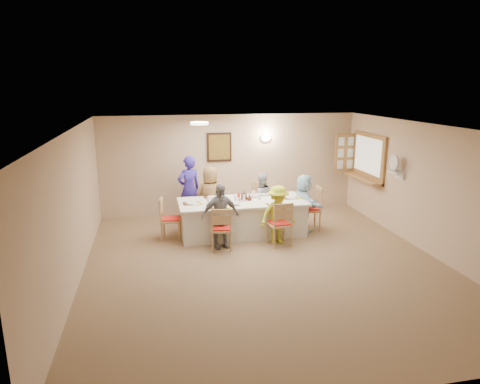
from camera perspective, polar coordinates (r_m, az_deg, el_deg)
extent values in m
plane|color=olive|center=(7.96, 3.52, -9.71)|extent=(7.00, 7.00, 0.00)
plane|color=tan|center=(10.87, -1.24, 3.73)|extent=(6.50, 0.00, 6.50)
plane|color=tan|center=(4.48, 15.92, -12.49)|extent=(6.50, 0.00, 6.50)
plane|color=tan|center=(7.40, -21.41, -2.28)|extent=(0.00, 7.00, 7.00)
plane|color=tan|center=(8.96, 24.15, 0.20)|extent=(0.00, 7.00, 7.00)
plane|color=white|center=(7.32, 3.82, 8.50)|extent=(7.00, 7.00, 0.00)
cube|color=black|center=(10.72, -2.80, 6.00)|extent=(0.62, 0.04, 0.72)
cube|color=black|center=(10.70, -2.78, 5.98)|extent=(0.52, 0.02, 0.62)
ellipsoid|color=white|center=(10.92, 3.49, 7.20)|extent=(0.26, 0.09, 0.18)
cylinder|color=white|center=(8.60, -5.43, 9.10)|extent=(0.36, 0.36, 0.05)
cube|color=olive|center=(10.88, 16.79, 4.46)|extent=(0.06, 1.50, 1.15)
cube|color=olive|center=(10.92, 16.04, 1.74)|extent=(0.30, 1.50, 0.05)
cube|color=olive|center=(11.43, 13.84, 5.10)|extent=(0.55, 0.04, 1.00)
cube|color=white|center=(9.71, 20.09, 2.49)|extent=(0.22, 0.36, 0.03)
cube|color=silver|center=(9.40, 0.31, -3.42)|extent=(2.76, 1.17, 0.76)
imported|color=brown|center=(9.85, -3.93, -0.62)|extent=(0.71, 0.48, 1.42)
imported|color=#A4ABB2|center=(10.11, 2.83, -0.85)|extent=(0.60, 0.48, 1.21)
imported|color=gray|center=(8.57, -2.66, -3.18)|extent=(0.90, 0.61, 1.33)
imported|color=#C3CE26|center=(8.85, 5.05, -3.02)|extent=(0.98, 0.77, 1.23)
imported|color=#BFE8FE|center=(9.71, 8.53, -1.37)|extent=(1.24, 0.52, 1.29)
imported|color=#33279C|center=(10.24, -6.80, 0.39)|extent=(0.84, 0.77, 1.60)
cube|color=#472B19|center=(8.79, -2.94, -2.08)|extent=(0.36, 0.27, 0.01)
cylinder|color=white|center=(8.79, -2.94, -2.02)|extent=(0.23, 0.23, 0.01)
cube|color=yellow|center=(8.77, -1.73, -2.06)|extent=(0.13, 0.13, 0.01)
cube|color=#472B19|center=(9.04, 4.59, -1.64)|extent=(0.33, 0.25, 0.01)
cylinder|color=white|center=(9.04, 4.59, -1.58)|extent=(0.25, 0.25, 0.02)
cube|color=yellow|center=(9.05, 5.78, -1.62)|extent=(0.15, 0.15, 0.01)
cube|color=#472B19|center=(9.59, -3.72, -0.71)|extent=(0.37, 0.28, 0.01)
cylinder|color=white|center=(9.59, -3.72, -0.65)|extent=(0.23, 0.23, 0.01)
cube|color=yellow|center=(9.57, -2.61, -0.68)|extent=(0.15, 0.15, 0.01)
cube|color=#472B19|center=(9.82, 3.22, -0.34)|extent=(0.36, 0.27, 0.01)
cylinder|color=white|center=(9.82, 3.22, -0.28)|extent=(0.22, 0.22, 0.01)
cube|color=yellow|center=(9.82, 4.31, -0.32)|extent=(0.14, 0.14, 0.01)
cube|color=#472B19|center=(9.13, -6.45, -1.53)|extent=(0.37, 0.28, 0.01)
cylinder|color=white|center=(9.13, -6.46, -1.47)|extent=(0.24, 0.24, 0.01)
cube|color=yellow|center=(9.10, -5.30, -1.51)|extent=(0.13, 0.13, 0.01)
cube|color=#472B19|center=(9.58, 6.87, -0.79)|extent=(0.35, 0.26, 0.01)
cylinder|color=white|center=(9.58, 6.88, -0.73)|extent=(0.23, 0.23, 0.01)
cube|color=yellow|center=(9.59, 7.99, -0.77)|extent=(0.15, 0.15, 0.01)
imported|color=white|center=(8.87, -4.14, -1.70)|extent=(0.13, 0.13, 0.08)
imported|color=white|center=(9.84, 1.82, -0.07)|extent=(0.15, 0.15, 0.08)
imported|color=white|center=(8.97, -0.67, -1.56)|extent=(0.32, 0.32, 0.05)
imported|color=white|center=(9.62, 2.04, -0.47)|extent=(0.34, 0.34, 0.06)
imported|color=#B4270F|center=(9.27, -0.17, -0.56)|extent=(0.09, 0.09, 0.21)
imported|color=#472213|center=(9.33, 0.53, -0.45)|extent=(0.16, 0.16, 0.21)
imported|color=#472213|center=(9.30, 1.27, -0.70)|extent=(0.19, 0.19, 0.15)
cylinder|color=silver|center=(9.30, -0.66, -0.82)|extent=(0.06, 0.06, 0.10)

